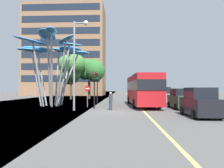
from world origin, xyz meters
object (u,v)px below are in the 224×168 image
no_entry_sign (87,93)px  car_parked_mid (181,99)px  red_bus (142,88)px  street_lamp (77,54)px  traffic_light_kerb_near (94,82)px  car_parked_near (200,103)px  traffic_light_kerb_far (97,82)px  leaf_sculpture (53,49)px  pedestrian (111,101)px  car_parked_far (162,96)px

no_entry_sign → car_parked_mid: bearing=-6.6°
red_bus → street_lamp: 8.88m
traffic_light_kerb_near → car_parked_near: bearing=-33.4°
car_parked_mid → traffic_light_kerb_near: bearing=-176.5°
street_lamp → red_bus: bearing=39.1°
traffic_light_kerb_far → car_parked_near: 14.03m
leaf_sculpture → street_lamp: bearing=-51.4°
red_bus → traffic_light_kerb_far: (-5.42, 1.93, 0.83)m
street_lamp → pedestrian: size_ratio=4.91×
car_parked_near → no_entry_sign: bearing=142.5°
traffic_light_kerb_near → car_parked_far: 11.34m
red_bus → traffic_light_kerb_far: 5.81m
traffic_light_kerb_far → street_lamp: street_lamp is taller
red_bus → street_lamp: street_lamp is taller
car_parked_mid → no_entry_sign: size_ratio=2.00×
traffic_light_kerb_far → red_bus: bearing=-19.6°
car_parked_near → street_lamp: 11.13m
traffic_light_kerb_near → car_parked_near: traffic_light_kerb_near is taller
pedestrian → car_parked_mid: bearing=13.6°
street_lamp → pedestrian: street_lamp is taller
traffic_light_kerb_far → street_lamp: (-1.02, -7.17, 2.32)m
traffic_light_kerb_far → car_parked_mid: traffic_light_kerb_far is taller
red_bus → car_parked_far: 5.25m
leaf_sculpture → car_parked_mid: (13.82, -2.64, -5.61)m
traffic_light_kerb_near → pedestrian: 2.70m
car_parked_far → pedestrian: (-6.45, -8.88, -0.17)m
traffic_light_kerb_near → car_parked_mid: (8.61, 0.53, -1.66)m
car_parked_near → pedestrian: bearing=146.8°
car_parked_mid → no_entry_sign: 9.63m
traffic_light_kerb_far → car_parked_mid: 10.42m
traffic_light_kerb_far → car_parked_near: size_ratio=0.96×
car_parked_near → car_parked_far: car_parked_far is taller
car_parked_near → car_parked_mid: 5.97m
car_parked_far → street_lamp: street_lamp is taller
car_parked_mid → car_parked_far: bearing=93.7°
traffic_light_kerb_far → pedestrian: size_ratio=2.34×
red_bus → car_parked_far: size_ratio=2.76×
traffic_light_kerb_near → car_parked_near: 10.00m
street_lamp → no_entry_sign: bearing=82.7°
car_parked_near → street_lamp: street_lamp is taller
leaf_sculpture → car_parked_far: bearing=18.9°
street_lamp → car_parked_far: bearing=44.7°
traffic_light_kerb_near → street_lamp: 3.33m
no_entry_sign → traffic_light_kerb_far: bearing=81.2°
pedestrian → no_entry_sign: bearing=133.5°
leaf_sculpture → car_parked_far: size_ratio=2.14×
car_parked_mid → street_lamp: 11.04m
leaf_sculpture → car_parked_far: 15.16m
street_lamp → no_entry_sign: 4.90m
traffic_light_kerb_near → pedestrian: bearing=-34.1°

